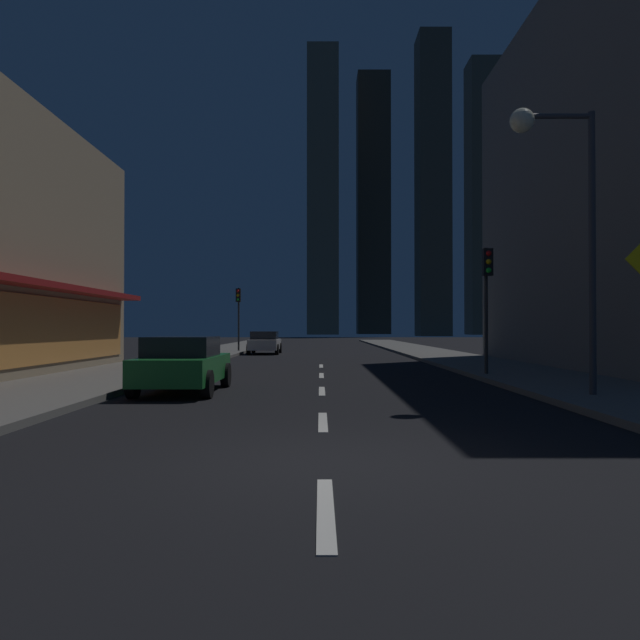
{
  "coord_description": "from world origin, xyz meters",
  "views": [
    {
      "loc": [
        -0.05,
        -7.54,
        1.68
      ],
      "look_at": [
        0.0,
        19.16,
        2.02
      ],
      "focal_mm": 33.91,
      "sensor_mm": 36.0,
      "label": 1
    }
  ],
  "objects_px": {
    "car_parked_far": "(264,342)",
    "street_lamp_right": "(555,181)",
    "fire_hydrant_far_left": "(198,353)",
    "traffic_light_far_left": "(237,305)",
    "traffic_light_near_right": "(486,282)",
    "car_parked_near": "(182,364)"
  },
  "relations": [
    {
      "from": "traffic_light_far_left",
      "to": "traffic_light_near_right",
      "type": "bearing_deg",
      "value": -61.48
    },
    {
      "from": "traffic_light_near_right",
      "to": "car_parked_far",
      "type": "bearing_deg",
      "value": 115.91
    },
    {
      "from": "street_lamp_right",
      "to": "traffic_light_far_left",
      "type": "bearing_deg",
      "value": 112.38
    },
    {
      "from": "car_parked_far",
      "to": "street_lamp_right",
      "type": "distance_m",
      "value": 26.84
    },
    {
      "from": "fire_hydrant_far_left",
      "to": "traffic_light_far_left",
      "type": "xyz_separation_m",
      "value": [
        0.4,
        11.09,
        2.74
      ]
    },
    {
      "from": "car_parked_far",
      "to": "street_lamp_right",
      "type": "relative_size",
      "value": 0.64
    },
    {
      "from": "fire_hydrant_far_left",
      "to": "street_lamp_right",
      "type": "bearing_deg",
      "value": -53.66
    },
    {
      "from": "fire_hydrant_far_left",
      "to": "traffic_light_near_right",
      "type": "bearing_deg",
      "value": -38.76
    },
    {
      "from": "traffic_light_far_left",
      "to": "street_lamp_right",
      "type": "relative_size",
      "value": 0.64
    },
    {
      "from": "fire_hydrant_far_left",
      "to": "traffic_light_far_left",
      "type": "relative_size",
      "value": 0.16
    },
    {
      "from": "car_parked_far",
      "to": "traffic_light_near_right",
      "type": "relative_size",
      "value": 1.01
    },
    {
      "from": "fire_hydrant_far_left",
      "to": "traffic_light_far_left",
      "type": "bearing_deg",
      "value": 87.93
    },
    {
      "from": "car_parked_far",
      "to": "fire_hydrant_far_left",
      "type": "height_order",
      "value": "car_parked_far"
    },
    {
      "from": "traffic_light_far_left",
      "to": "fire_hydrant_far_left",
      "type": "bearing_deg",
      "value": -92.07
    },
    {
      "from": "car_parked_far",
      "to": "street_lamp_right",
      "type": "xyz_separation_m",
      "value": [
        8.98,
        -24.92,
        4.33
      ]
    },
    {
      "from": "traffic_light_near_right",
      "to": "traffic_light_far_left",
      "type": "height_order",
      "value": "same"
    },
    {
      "from": "fire_hydrant_far_left",
      "to": "traffic_light_far_left",
      "type": "distance_m",
      "value": 11.43
    },
    {
      "from": "fire_hydrant_far_left",
      "to": "street_lamp_right",
      "type": "xyz_separation_m",
      "value": [
        11.28,
        -15.34,
        4.61
      ]
    },
    {
      "from": "car_parked_near",
      "to": "traffic_light_far_left",
      "type": "bearing_deg",
      "value": 94.42
    },
    {
      "from": "car_parked_near",
      "to": "fire_hydrant_far_left",
      "type": "distance_m",
      "value": 13.71
    },
    {
      "from": "car_parked_near",
      "to": "traffic_light_far_left",
      "type": "relative_size",
      "value": 1.01
    },
    {
      "from": "street_lamp_right",
      "to": "traffic_light_near_right",
      "type": "bearing_deg",
      "value": 88.89
    }
  ]
}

